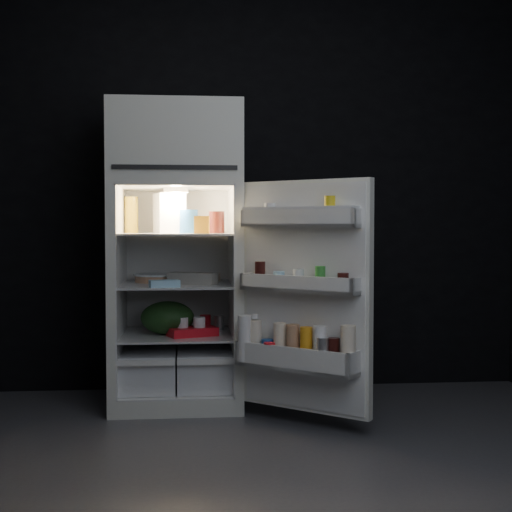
{
  "coord_description": "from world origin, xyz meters",
  "views": [
    {
      "loc": [
        -0.18,
        -2.98,
        1.07
      ],
      "look_at": [
        0.18,
        1.0,
        0.9
      ],
      "focal_mm": 50.0,
      "sensor_mm": 36.0,
      "label": 1
    }
  ],
  "objects": [
    {
      "name": "egg_carton",
      "position": [
        -0.17,
        1.2,
        0.76
      ],
      "size": [
        0.3,
        0.21,
        0.07
      ],
      "primitive_type": "cube",
      "rotation": [
        0.0,
        0.0,
        -0.41
      ],
      "color": "gray",
      "rests_on": "refrigerator"
    },
    {
      "name": "small_can_red",
      "position": [
        -0.09,
        1.43,
        0.47
      ],
      "size": [
        0.08,
        0.08,
        0.09
      ],
      "primitive_type": "cylinder",
      "rotation": [
        0.0,
        0.0,
        -0.16
      ],
      "color": "red",
      "rests_on": "refrigerator"
    },
    {
      "name": "jam_jar",
      "position": [
        -0.03,
        1.27,
        1.09
      ],
      "size": [
        0.11,
        0.11,
        0.13
      ],
      "primitive_type": "cylinder",
      "rotation": [
        0.0,
        0.0,
        -0.27
      ],
      "color": "black",
      "rests_on": "refrigerator"
    },
    {
      "name": "yogurt_tray",
      "position": [
        -0.17,
        1.17,
        0.45
      ],
      "size": [
        0.31,
        0.23,
        0.05
      ],
      "primitive_type": "cube",
      "rotation": [
        0.0,
        0.0,
        0.35
      ],
      "color": "red",
      "rests_on": "refrigerator"
    },
    {
      "name": "milk_jug",
      "position": [
        -0.31,
        1.37,
        1.15
      ],
      "size": [
        0.2,
        0.2,
        0.24
      ],
      "primitive_type": "cube",
      "rotation": [
        0.0,
        0.0,
        0.31
      ],
      "color": "white",
      "rests_on": "refrigerator"
    },
    {
      "name": "floor",
      "position": [
        0.0,
        0.0,
        0.0
      ],
      "size": [
        4.0,
        3.4,
        0.0
      ],
      "primitive_type": "cube",
      "color": "#4C4C51",
      "rests_on": "ground"
    },
    {
      "name": "wall_back",
      "position": [
        0.0,
        1.7,
        1.35
      ],
      "size": [
        4.0,
        0.0,
        2.7
      ],
      "primitive_type": "cube",
      "color": "black",
      "rests_on": "ground"
    },
    {
      "name": "fridge_door",
      "position": [
        0.4,
        0.7,
        0.68
      ],
      "size": [
        0.68,
        0.61,
        1.22
      ],
      "color": "white",
      "rests_on": "ground"
    },
    {
      "name": "flat_package",
      "position": [
        -0.33,
        1.03,
        0.75
      ],
      "size": [
        0.18,
        0.12,
        0.04
      ],
      "primitive_type": "cube",
      "rotation": [
        0.0,
        0.0,
        0.22
      ],
      "color": "#93C7E4",
      "rests_on": "refrigerator"
    },
    {
      "name": "refrigerator",
      "position": [
        -0.27,
        1.32,
        0.96
      ],
      "size": [
        0.76,
        0.71,
        1.78
      ],
      "color": "white",
      "rests_on": "ground"
    },
    {
      "name": "wall_front",
      "position": [
        0.0,
        -1.7,
        1.35
      ],
      "size": [
        4.0,
        0.0,
        2.7
      ],
      "primitive_type": "cube",
      "color": "black",
      "rests_on": "ground"
    },
    {
      "name": "amber_bottle",
      "position": [
        -0.54,
        1.41,
        1.14
      ],
      "size": [
        0.09,
        0.09,
        0.22
      ],
      "primitive_type": "cylinder",
      "rotation": [
        0.0,
        0.0,
        -0.1
      ],
      "color": "gold",
      "rests_on": "refrigerator"
    },
    {
      "name": "pie",
      "position": [
        -0.38,
        1.4,
        0.75
      ],
      "size": [
        0.36,
        0.36,
        0.04
      ],
      "primitive_type": "cylinder",
      "rotation": [
        0.0,
        0.0,
        0.26
      ],
      "color": "tan",
      "rests_on": "refrigerator"
    },
    {
      "name": "small_carton",
      "position": [
        -0.12,
        1.12,
        1.08
      ],
      "size": [
        0.09,
        0.07,
        0.1
      ],
      "primitive_type": "cube",
      "rotation": [
        0.0,
        0.0,
        -0.09
      ],
      "color": "orange",
      "rests_on": "refrigerator"
    },
    {
      "name": "small_can_silver",
      "position": [
        -0.01,
        1.4,
        0.47
      ],
      "size": [
        0.07,
        0.07,
        0.09
      ],
      "primitive_type": "cylinder",
      "rotation": [
        0.0,
        0.0,
        0.22
      ],
      "color": "silver",
      "rests_on": "refrigerator"
    },
    {
      "name": "wrapped_pkg",
      "position": [
        -0.06,
        1.41,
        0.75
      ],
      "size": [
        0.13,
        0.12,
        0.05
      ],
      "primitive_type": "cube",
      "rotation": [
        0.0,
        0.0,
        -0.18
      ],
      "color": "#F8E7CA",
      "rests_on": "refrigerator"
    },
    {
      "name": "mayo_jar",
      "position": [
        -0.19,
        1.3,
        1.1
      ],
      "size": [
        0.14,
        0.14,
        0.14
      ],
      "primitive_type": "cylinder",
      "rotation": [
        0.0,
        0.0,
        0.28
      ],
      "color": "#1D509F",
      "rests_on": "refrigerator"
    },
    {
      "name": "produce_bag",
      "position": [
        -0.32,
        1.26,
        0.52
      ],
      "size": [
        0.37,
        0.33,
        0.2
      ],
      "primitive_type": "ellipsoid",
      "rotation": [
        0.0,
        0.0,
        -0.22
      ],
      "color": "#193815",
      "rests_on": "refrigerator"
    }
  ]
}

